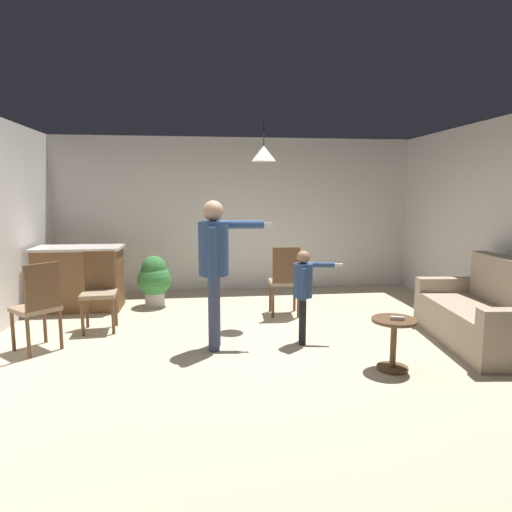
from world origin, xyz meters
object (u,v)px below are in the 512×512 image
(side_table_by_couch, at_px, (394,338))
(person_child, at_px, (304,286))
(person_adult, at_px, (215,258))
(dining_chair_centre_back, at_px, (285,278))
(dining_chair_near_wall, at_px, (99,288))
(potted_plant_corner, at_px, (154,279))
(kitchen_counter, at_px, (80,278))
(couch_floral, at_px, (484,316))
(dining_chair_by_counter, at_px, (38,303))
(spare_remote_on_table, at_px, (397,318))

(side_table_by_couch, xyz_separation_m, person_child, (-0.70, 0.89, 0.35))
(person_adult, bearing_deg, side_table_by_couch, 70.11)
(dining_chair_centre_back, bearing_deg, person_adult, -126.80)
(dining_chair_near_wall, bearing_deg, dining_chair_centre_back, -177.30)
(person_child, relative_size, potted_plant_corner, 1.38)
(kitchen_counter, bearing_deg, dining_chair_centre_back, -14.00)
(person_child, bearing_deg, kitchen_counter, -111.96)
(couch_floral, bearing_deg, dining_chair_by_counter, 91.81)
(person_adult, relative_size, person_child, 1.53)
(person_adult, bearing_deg, spare_remote_on_table, 68.92)
(dining_chair_centre_back, relative_size, spare_remote_on_table, 7.69)
(potted_plant_corner, bearing_deg, spare_remote_on_table, -48.24)
(kitchen_counter, height_order, dining_chair_centre_back, dining_chair_centre_back)
(person_adult, bearing_deg, person_child, 98.82)
(side_table_by_couch, xyz_separation_m, person_adult, (-1.72, 0.84, 0.71))
(couch_floral, height_order, person_adult, person_adult)
(couch_floral, distance_m, person_adult, 3.17)
(dining_chair_near_wall, xyz_separation_m, potted_plant_corner, (0.58, 1.12, -0.11))
(kitchen_counter, bearing_deg, person_adult, -45.19)
(dining_chair_near_wall, height_order, spare_remote_on_table, dining_chair_near_wall)
(dining_chair_by_counter, height_order, dining_chair_centre_back, same)
(kitchen_counter, xyz_separation_m, person_child, (2.98, -1.93, 0.20))
(couch_floral, xyz_separation_m, dining_chair_by_counter, (-5.01, 0.37, 0.21))
(kitchen_counter, relative_size, spare_remote_on_table, 9.69)
(person_adult, height_order, dining_chair_near_wall, person_adult)
(person_child, bearing_deg, potted_plant_corner, -125.30)
(potted_plant_corner, bearing_deg, dining_chair_centre_back, -22.67)
(person_adult, distance_m, potted_plant_corner, 2.28)
(side_table_by_couch, xyz_separation_m, dining_chair_centre_back, (-0.70, 2.07, 0.22))
(person_adult, relative_size, potted_plant_corner, 2.11)
(kitchen_counter, distance_m, dining_chair_centre_back, 3.07)
(dining_chair_by_counter, bearing_deg, couch_floral, -48.97)
(person_child, height_order, potted_plant_corner, person_child)
(dining_chair_by_counter, xyz_separation_m, potted_plant_corner, (1.06, 1.89, -0.11))
(dining_chair_by_counter, distance_m, potted_plant_corner, 2.17)
(dining_chair_centre_back, distance_m, potted_plant_corner, 2.05)
(couch_floral, height_order, person_child, person_child)
(couch_floral, distance_m, dining_chair_centre_back, 2.54)
(kitchen_counter, distance_m, side_table_by_couch, 4.64)
(dining_chair_by_counter, bearing_deg, kitchen_counter, 46.26)
(side_table_by_couch, distance_m, dining_chair_centre_back, 2.20)
(kitchen_counter, distance_m, person_child, 3.55)
(couch_floral, xyz_separation_m, dining_chair_near_wall, (-4.53, 1.15, 0.21))
(couch_floral, height_order, spare_remote_on_table, couch_floral)
(couch_floral, bearing_deg, dining_chair_near_wall, 81.82)
(kitchen_counter, height_order, person_child, person_child)
(kitchen_counter, xyz_separation_m, dining_chair_by_counter, (0.03, -1.85, 0.07))
(dining_chair_near_wall, bearing_deg, dining_chair_by_counter, 53.40)
(person_adult, bearing_deg, dining_chair_near_wall, -115.75)
(side_table_by_couch, relative_size, dining_chair_by_counter, 0.52)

